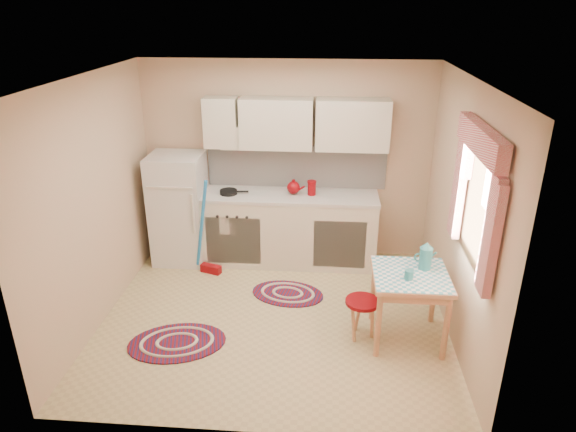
% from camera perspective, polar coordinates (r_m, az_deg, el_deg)
% --- Properties ---
extents(room_shell, '(3.64, 3.60, 2.52)m').
position_cam_1_polar(room_shell, '(5.11, 0.33, 5.37)').
color(room_shell, '#C7B67F').
rests_on(room_shell, ground).
extents(fridge, '(0.65, 0.60, 1.40)m').
position_cam_1_polar(fridge, '(6.62, -11.99, 0.79)').
color(fridge, silver).
rests_on(fridge, ground).
extents(broom, '(0.30, 0.20, 1.20)m').
position_cam_1_polar(broom, '(6.23, -8.85, -1.38)').
color(broom, blue).
rests_on(broom, ground).
extents(base_cabinets, '(2.25, 0.60, 0.88)m').
position_cam_1_polar(base_cabinets, '(6.52, -0.20, -1.50)').
color(base_cabinets, beige).
rests_on(base_cabinets, ground).
extents(countertop, '(2.27, 0.62, 0.04)m').
position_cam_1_polar(countertop, '(6.35, -0.21, 2.29)').
color(countertop, beige).
rests_on(countertop, base_cabinets).
extents(frying_pan, '(0.23, 0.23, 0.05)m').
position_cam_1_polar(frying_pan, '(6.38, -6.63, 2.67)').
color(frying_pan, black).
rests_on(frying_pan, countertop).
extents(red_kettle, '(0.21, 0.19, 0.18)m').
position_cam_1_polar(red_kettle, '(6.30, 0.61, 3.19)').
color(red_kettle, maroon).
rests_on(red_kettle, countertop).
extents(red_canister, '(0.12, 0.12, 0.16)m').
position_cam_1_polar(red_canister, '(6.29, 2.65, 3.05)').
color(red_canister, maroon).
rests_on(red_canister, countertop).
extents(table, '(0.72, 0.72, 0.72)m').
position_cam_1_polar(table, '(5.24, 13.15, -9.79)').
color(table, tan).
rests_on(table, ground).
extents(stool, '(0.40, 0.40, 0.42)m').
position_cam_1_polar(stool, '(5.25, 8.15, -11.20)').
color(stool, maroon).
rests_on(stool, ground).
extents(coffee_pot, '(0.16, 0.14, 0.30)m').
position_cam_1_polar(coffee_pot, '(5.11, 15.07, -4.23)').
color(coffee_pot, teal).
rests_on(coffee_pot, table).
extents(mug, '(0.10, 0.10, 0.10)m').
position_cam_1_polar(mug, '(4.94, 13.29, -6.39)').
color(mug, teal).
rests_on(mug, table).
extents(rug_center, '(0.92, 0.70, 0.02)m').
position_cam_1_polar(rug_center, '(5.98, -0.04, -8.61)').
color(rug_center, maroon).
rests_on(rug_center, ground).
extents(rug_left, '(1.08, 0.85, 0.02)m').
position_cam_1_polar(rug_left, '(5.34, -12.22, -13.59)').
color(rug_left, maroon).
rests_on(rug_left, ground).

